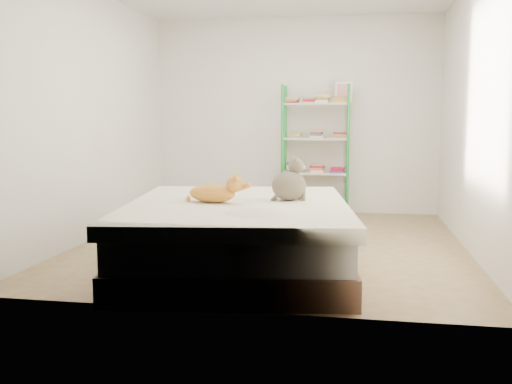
% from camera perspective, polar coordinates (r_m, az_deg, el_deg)
% --- Properties ---
extents(room, '(3.81, 4.21, 2.61)m').
position_cam_1_polar(room, '(5.69, 1.66, 7.74)').
color(room, tan).
rests_on(room, ground).
extents(bed, '(2.07, 2.46, 0.57)m').
position_cam_1_polar(bed, '(4.78, -1.81, -4.40)').
color(bed, brown).
rests_on(bed, ground).
extents(orange_cat, '(0.51, 0.33, 0.19)m').
position_cam_1_polar(orange_cat, '(4.72, -4.40, 0.11)').
color(orange_cat, orange).
rests_on(orange_cat, bed).
extents(grey_cat, '(0.40, 0.38, 0.36)m').
position_cam_1_polar(grey_cat, '(4.82, 3.32, 1.29)').
color(grey_cat, '#6F6349').
rests_on(grey_cat, bed).
extents(shelf_unit, '(0.90, 0.36, 1.74)m').
position_cam_1_polar(shelf_unit, '(7.54, 6.02, 4.19)').
color(shelf_unit, green).
rests_on(shelf_unit, ground).
extents(cardboard_box, '(0.63, 0.65, 0.41)m').
position_cam_1_polar(cardboard_box, '(6.77, 3.60, -1.88)').
color(cardboard_box, olive).
rests_on(cardboard_box, ground).
extents(white_bin, '(0.38, 0.36, 0.35)m').
position_cam_1_polar(white_bin, '(7.70, -5.48, -0.78)').
color(white_bin, white).
rests_on(white_bin, ground).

